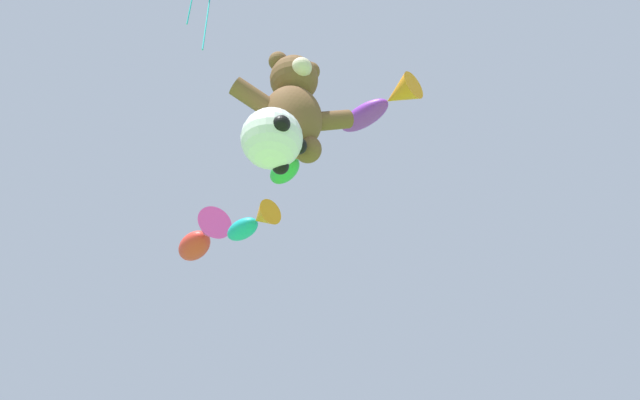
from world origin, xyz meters
TOP-DOWN VIEW (x-y plane):
  - teddy_bear_kite at (1.12, 4.98)m, footprint 2.47×1.09m
  - soccer_ball_kite at (0.66, 4.70)m, footprint 1.19×1.18m
  - fish_kite_violet at (3.26, 5.32)m, footprint 1.32×2.04m
  - fish_kite_emerald at (2.27, 8.08)m, footprint 0.94×1.73m
  - fish_kite_teal at (2.01, 10.41)m, footprint 1.24×1.86m
  - fish_kite_crimson at (1.15, 12.81)m, footprint 1.29×2.38m

SIDE VIEW (x-z plane):
  - soccer_ball_kite at x=0.66m, z-range 8.17..9.26m
  - teddy_bear_kite at x=1.12m, z-range 8.69..11.19m
  - fish_kite_teal at x=2.01m, z-range 10.44..11.17m
  - fish_kite_violet at x=3.26m, z-range 10.76..11.41m
  - fish_kite_emerald at x=2.27m, z-range 10.89..11.62m
  - fish_kite_crimson at x=1.15m, z-range 10.99..12.05m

